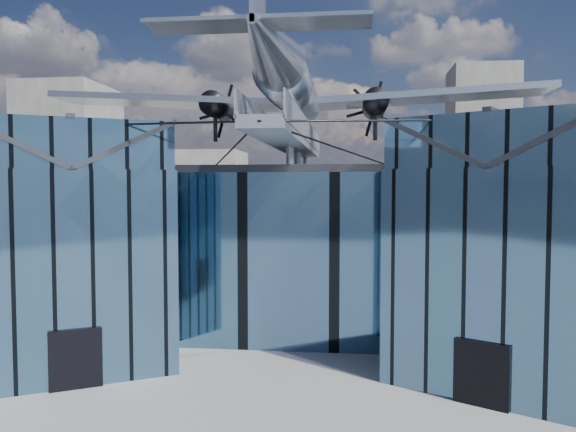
# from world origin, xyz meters

# --- Properties ---
(ground_plane) EXTENTS (120.00, 120.00, 0.00)m
(ground_plane) POSITION_xyz_m (0.00, 0.00, 0.00)
(ground_plane) COLOR gray
(museum) EXTENTS (32.88, 24.50, 17.60)m
(museum) POSITION_xyz_m (0.00, 5.82, 5.54)
(museum) COLOR #456C8E
(museum) RESTS_ON ground
(bg_towers) EXTENTS (77.00, 24.50, 26.00)m
(bg_towers) POSITION_xyz_m (1.45, 50.49, 10.01)
(bg_towers) COLOR gray
(bg_towers) RESTS_ON ground
(tree_side_w) EXTENTS (3.41, 3.41, 4.78)m
(tree_side_w) POSITION_xyz_m (-20.41, 11.11, 3.23)
(tree_side_w) COLOR #382616
(tree_side_w) RESTS_ON ground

